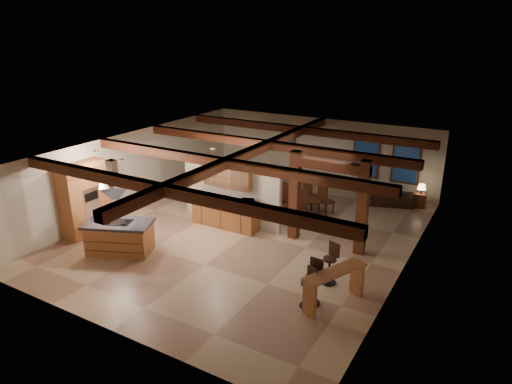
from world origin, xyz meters
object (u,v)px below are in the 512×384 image
at_px(kitchen_island, 120,237).
at_px(sofa, 385,196).
at_px(dining_table, 297,205).
at_px(bar_counter, 335,282).

height_order(kitchen_island, sofa, kitchen_island).
relative_size(kitchen_island, dining_table, 1.28).
distance_m(dining_table, sofa, 3.61).
bearing_deg(sofa, bar_counter, 76.72).
relative_size(kitchen_island, bar_counter, 1.24).
bearing_deg(bar_counter, kitchen_island, -175.05).
bearing_deg(dining_table, sofa, 26.42).
height_order(dining_table, bar_counter, bar_counter).
relative_size(dining_table, bar_counter, 0.96).
xyz_separation_m(sofa, bar_counter, (0.78, -7.50, 0.32)).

